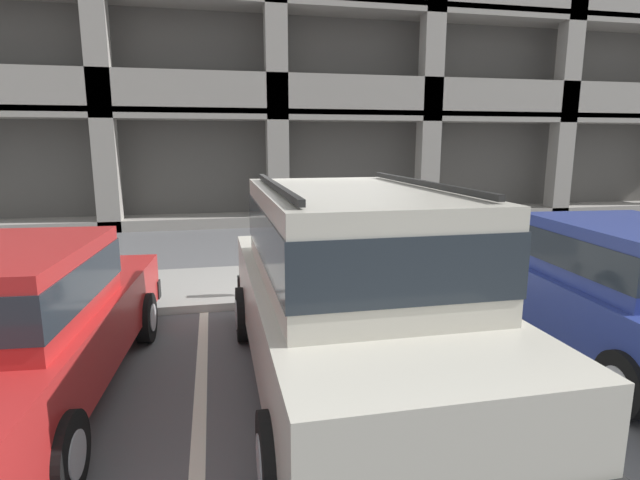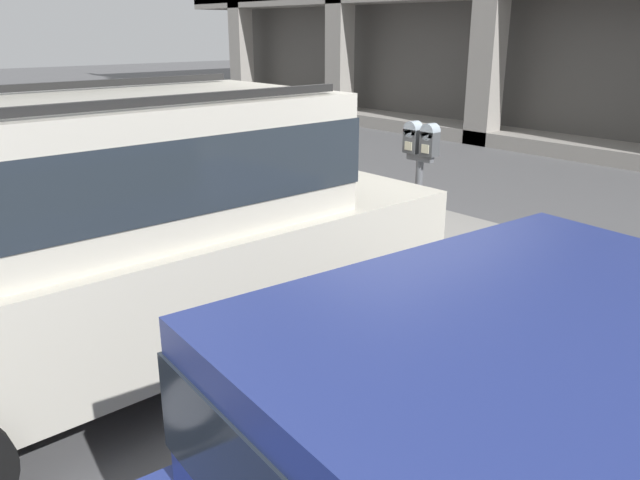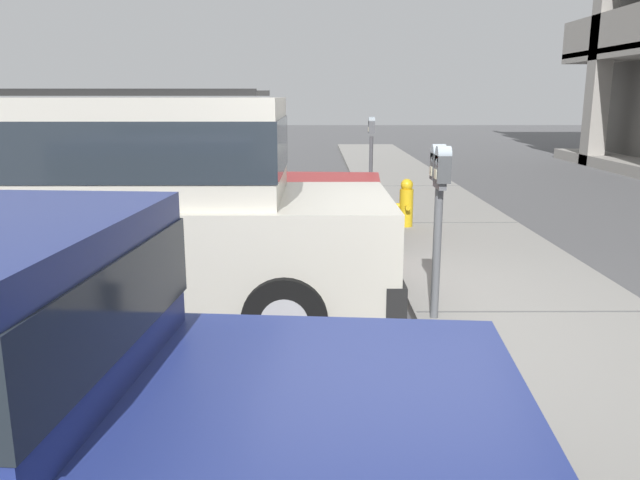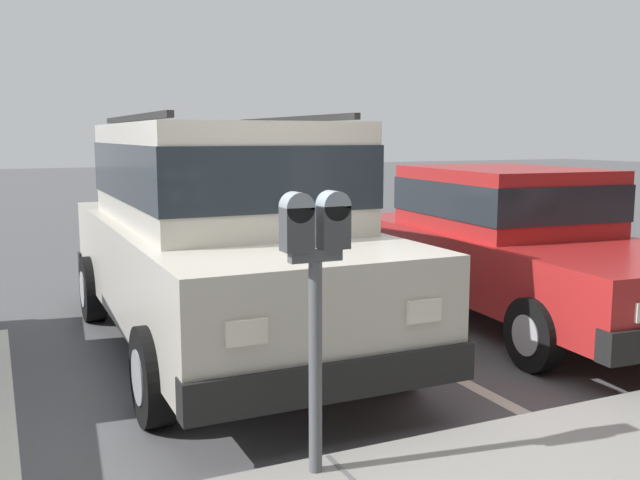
# 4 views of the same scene
# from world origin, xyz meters

# --- Properties ---
(ground_plane) EXTENTS (80.00, 80.00, 0.10)m
(ground_plane) POSITION_xyz_m (0.00, 0.00, -0.05)
(ground_plane) COLOR #565659
(parking_stall_lines) EXTENTS (12.93, 4.80, 0.01)m
(parking_stall_lines) POSITION_xyz_m (1.60, -1.40, 0.00)
(parking_stall_lines) COLOR silver
(parking_stall_lines) RESTS_ON ground_plane
(silver_suv) EXTENTS (2.03, 4.79, 2.03)m
(silver_suv) POSITION_xyz_m (-0.18, -2.39, 1.09)
(silver_suv) COLOR beige
(silver_suv) RESTS_ON ground_plane
(red_sedan) EXTENTS (2.06, 4.59, 1.54)m
(red_sedan) POSITION_xyz_m (-3.20, -2.12, 0.82)
(red_sedan) COLOR red
(red_sedan) RESTS_ON ground_plane
(parking_meter_near) EXTENTS (0.35, 0.12, 1.48)m
(parking_meter_near) POSITION_xyz_m (0.13, 0.35, 1.22)
(parking_meter_near) COLOR #595B60
(parking_meter_near) RESTS_ON sidewalk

